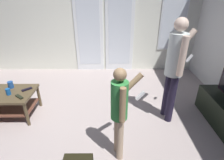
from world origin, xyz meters
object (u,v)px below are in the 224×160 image
person_adult (175,64)px  tv_remote_black (27,89)px  cup_near_edge (8,92)px  cup_by_laptop (11,85)px  dvd_remote_slim (19,97)px  coffee_table (3,99)px  person_child (120,108)px

person_adult → tv_remote_black: bearing=176.0°
cup_near_edge → cup_by_laptop: cup_by_laptop is taller
person_adult → dvd_remote_slim: person_adult is taller
coffee_table → cup_near_edge: size_ratio=9.91×
cup_by_laptop → dvd_remote_slim: 0.43m
coffee_table → person_child: person_child is taller
coffee_table → person_child: bearing=-23.8°
cup_near_edge → dvd_remote_slim: cup_near_edge is taller
person_child → cup_by_laptop: bearing=151.0°
cup_near_edge → tv_remote_black: size_ratio=0.63×
tv_remote_black → dvd_remote_slim: bearing=-136.0°
cup_by_laptop → tv_remote_black: size_ratio=0.70×
coffee_table → dvd_remote_slim: 0.43m
person_adult → person_child: person_adult is taller
cup_near_edge → tv_remote_black: bearing=33.3°
cup_by_laptop → tv_remote_black: bearing=-14.2°
person_adult → cup_near_edge: (-2.65, 0.02, -0.49)m
cup_near_edge → tv_remote_black: (0.23, 0.15, -0.04)m
person_child → tv_remote_black: bearing=148.5°
person_child → dvd_remote_slim: (-1.57, 0.71, -0.29)m
person_child → cup_near_edge: (-1.78, 0.80, -0.24)m
person_child → cup_by_laptop: (-1.85, 1.03, -0.24)m
cup_near_edge → dvd_remote_slim: size_ratio=0.63×
person_adult → dvd_remote_slim: 2.49m
tv_remote_black → dvd_remote_slim: same height
coffee_table → cup_by_laptop: bearing=59.8°
person_child → dvd_remote_slim: 1.75m
person_adult → cup_near_edge: 2.69m
person_adult → person_child: (-0.86, -0.78, -0.24)m
person_child → cup_by_laptop: person_child is taller
coffee_table → person_child: (1.95, -0.86, 0.42)m
cup_near_edge → dvd_remote_slim: (0.21, -0.09, -0.04)m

